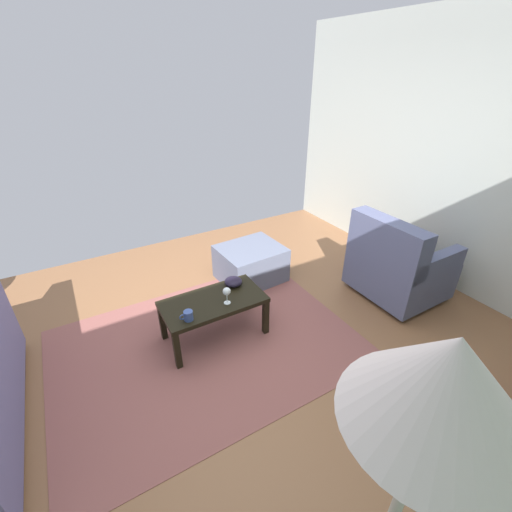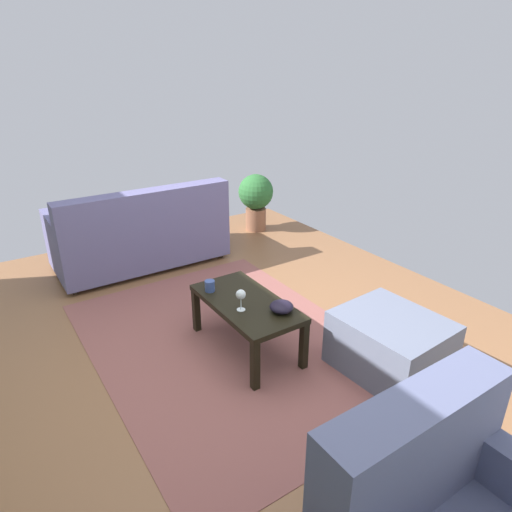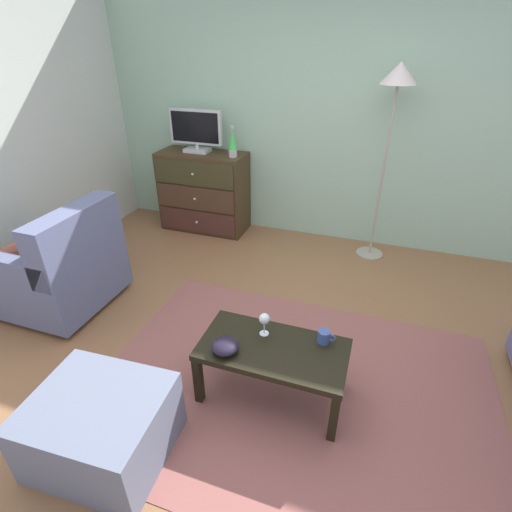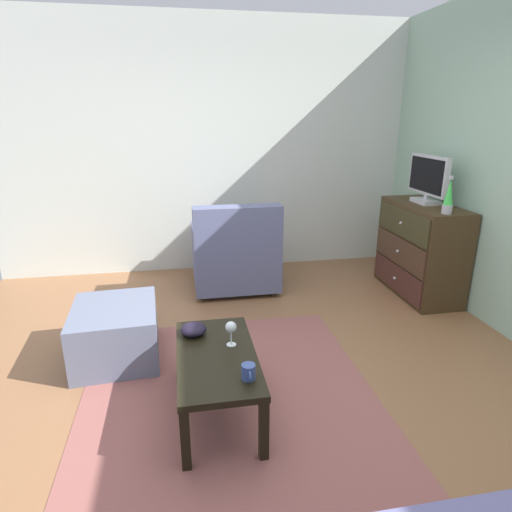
# 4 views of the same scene
# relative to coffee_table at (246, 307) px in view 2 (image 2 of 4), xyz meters

# --- Properties ---
(ground_plane) EXTENTS (5.78, 4.90, 0.05)m
(ground_plane) POSITION_rel_coffee_table_xyz_m (-0.08, 0.28, -0.37)
(ground_plane) COLOR #8D5E3D
(area_rug) EXTENTS (2.60, 1.90, 0.01)m
(area_rug) POSITION_rel_coffee_table_xyz_m (0.12, 0.08, -0.34)
(area_rug) COLOR #8F524C
(area_rug) RESTS_ON ground_plane
(coffee_table) EXTENTS (0.91, 0.47, 0.40)m
(coffee_table) POSITION_rel_coffee_table_xyz_m (0.00, 0.00, 0.00)
(coffee_table) COLOR black
(coffee_table) RESTS_ON ground_plane
(wine_glass) EXTENTS (0.07, 0.07, 0.16)m
(wine_glass) POSITION_rel_coffee_table_xyz_m (-0.09, 0.10, 0.17)
(wine_glass) COLOR silver
(wine_glass) RESTS_ON coffee_table
(mug) EXTENTS (0.11, 0.08, 0.08)m
(mug) POSITION_rel_coffee_table_xyz_m (0.28, 0.15, 0.10)
(mug) COLOR #3B5191
(mug) RESTS_ON coffee_table
(bowl_decorative) EXTENTS (0.17, 0.17, 0.07)m
(bowl_decorative) POSITION_rel_coffee_table_xyz_m (-0.26, -0.12, 0.09)
(bowl_decorative) COLOR black
(bowl_decorative) RESTS_ON coffee_table
(couch_large) EXTENTS (0.85, 1.72, 0.87)m
(couch_large) POSITION_rel_coffee_table_xyz_m (1.90, 0.10, -0.01)
(couch_large) COLOR #332319
(couch_large) RESTS_ON ground_plane
(ottoman) EXTENTS (0.73, 0.64, 0.41)m
(ottoman) POSITION_rel_coffee_table_xyz_m (-0.77, -0.69, -0.14)
(ottoman) COLOR slate
(ottoman) RESTS_ON ground_plane
(potted_plant) EXTENTS (0.44, 0.44, 0.72)m
(potted_plant) POSITION_rel_coffee_table_xyz_m (2.16, -1.52, 0.09)
(potted_plant) COLOR brown
(potted_plant) RESTS_ON ground_plane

